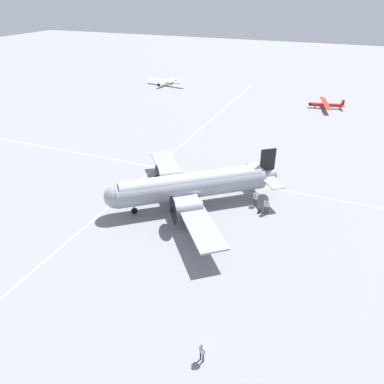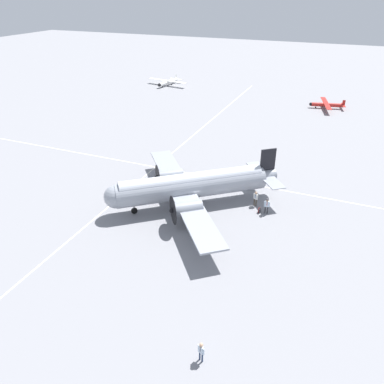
% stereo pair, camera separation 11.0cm
% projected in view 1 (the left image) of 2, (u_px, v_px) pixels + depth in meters
% --- Properties ---
extents(ground_plane, '(300.00, 300.00, 0.00)m').
position_uv_depth(ground_plane, '(192.00, 205.00, 42.97)').
color(ground_plane, gray).
extents(apron_line_eastwest, '(120.00, 0.16, 0.01)m').
position_uv_depth(apron_line_eastwest, '(127.00, 191.00, 45.86)').
color(apron_line_eastwest, silver).
rests_on(apron_line_eastwest, ground_plane).
extents(apron_line_northsouth, '(0.16, 120.00, 0.01)m').
position_uv_depth(apron_line_northsouth, '(214.00, 178.00, 49.08)').
color(apron_line_northsouth, silver).
rests_on(apron_line_northsouth, ground_plane).
extents(airliner_main, '(19.62, 19.08, 5.88)m').
position_uv_depth(airliner_main, '(188.00, 186.00, 41.63)').
color(airliner_main, '#9399A3').
rests_on(airliner_main, ground_plane).
extents(crew_foreground, '(0.32, 0.54, 1.68)m').
position_uv_depth(crew_foreground, '(202.00, 350.00, 24.63)').
color(crew_foreground, navy).
rests_on(crew_foreground, ground_plane).
extents(passenger_boarding, '(0.33, 0.59, 1.82)m').
position_uv_depth(passenger_boarding, '(256.00, 197.00, 42.33)').
color(passenger_boarding, '#473D2D').
rests_on(passenger_boarding, ground_plane).
extents(ramp_agent, '(0.36, 0.62, 1.85)m').
position_uv_depth(ramp_agent, '(267.00, 204.00, 40.83)').
color(ramp_agent, '#2D2D33').
rests_on(ramp_agent, ground_plane).
extents(suitcase_near_door, '(0.43, 0.12, 0.55)m').
position_uv_depth(suitcase_near_door, '(259.00, 210.00, 41.50)').
color(suitcase_near_door, maroon).
rests_on(suitcase_near_door, ground_plane).
extents(suitcase_upright_spare, '(0.48, 0.14, 0.57)m').
position_uv_depth(suitcase_upright_spare, '(260.00, 210.00, 41.44)').
color(suitcase_upright_spare, '#232328').
rests_on(suitcase_upright_spare, ground_plane).
extents(light_aircraft_distant, '(9.45, 7.16, 1.86)m').
position_uv_depth(light_aircraft_distant, '(326.00, 104.00, 76.58)').
color(light_aircraft_distant, '#B2231E').
rests_on(light_aircraft_distant, ground_plane).
extents(light_aircraft_taxiing, '(8.26, 11.00, 2.09)m').
position_uv_depth(light_aircraft_taxiing, '(167.00, 82.00, 94.23)').
color(light_aircraft_taxiing, white).
rests_on(light_aircraft_taxiing, ground_plane).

